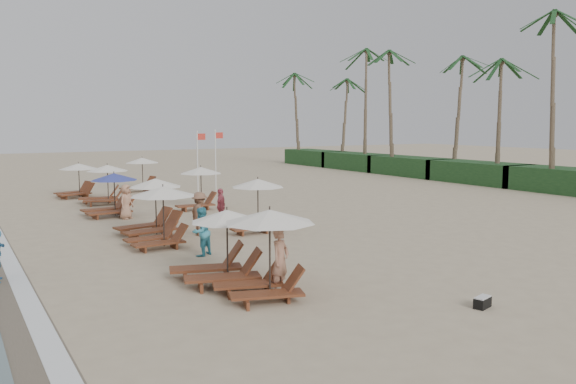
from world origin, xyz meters
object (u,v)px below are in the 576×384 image
lounger_station_5 (103,186)px  beachgoer_far_b (126,202)px  beachgoer_far_a (221,206)px  duffel_bag (482,302)px  lounger_station_6 (75,180)px  inland_station_0 (256,198)px  lounger_station_1 (218,249)px  lounger_station_4 (109,196)px  inland_station_2 (139,172)px  flag_pole_near (198,159)px  lounger_station_0 (263,251)px  lounger_station_3 (149,211)px  beachgoer_mid_a (201,232)px  inland_station_1 (198,184)px  beachgoer_mid_b (200,214)px  lounger_station_2 (158,215)px  beachgoer_near (280,260)px

lounger_station_5 → beachgoer_far_b: size_ratio=1.68×
beachgoer_far_a → duffel_bag: beachgoer_far_a is taller
lounger_station_6 → beachgoer_far_a: 13.79m
inland_station_0 → beachgoer_far_a: 2.73m
lounger_station_1 → lounger_station_4: bearing=89.2°
inland_station_2 → flag_pole_near: bearing=-56.5°
lounger_station_0 → flag_pole_near: 22.24m
flag_pole_near → lounger_station_3: bearing=-120.6°
beachgoer_mid_a → duffel_bag: size_ratio=3.00×
lounger_station_4 → duffel_bag: bearing=-76.9°
beachgoer_far_a → beachgoer_far_b: 4.86m
lounger_station_4 → lounger_station_5: size_ratio=0.98×
inland_station_0 → inland_station_1: size_ratio=0.94×
lounger_station_3 → beachgoer_far_a: size_ratio=1.70×
lounger_station_3 → beachgoer_far_b: bearing=86.2°
lounger_station_5 → duffel_bag: size_ratio=4.99×
lounger_station_6 → beachgoer_mid_b: (1.95, -15.30, -0.18)m
lounger_station_2 → lounger_station_5: size_ratio=0.93×
beachgoer_mid_b → lounger_station_4: bearing=8.1°
beachgoer_near → lounger_station_1: bearing=89.3°
lounger_station_3 → beachgoer_far_a: bearing=14.2°
lounger_station_3 → duffel_bag: bearing=-72.4°
lounger_station_0 → lounger_station_2: lounger_station_0 is taller
lounger_station_1 → lounger_station_4: 13.59m
lounger_station_0 → lounger_station_1: 2.07m
lounger_station_2 → inland_station_2: inland_station_2 is taller
lounger_station_2 → lounger_station_3: 2.43m
inland_station_1 → flag_pole_near: 6.26m
inland_station_0 → beachgoer_far_a: (-0.42, 2.62, -0.65)m
lounger_station_1 → beachgoer_mid_b: lounger_station_1 is taller
lounger_station_5 → lounger_station_6: bearing=101.1°
lounger_station_2 → lounger_station_1: bearing=-90.2°
lounger_station_3 → beachgoer_mid_a: bearing=-84.8°
lounger_station_3 → inland_station_1: size_ratio=1.01×
inland_station_2 → beachgoer_near: (-3.49, -24.94, -0.39)m
lounger_station_2 → flag_pole_near: flag_pole_near is taller
beachgoer_far_a → beachgoer_far_b: size_ratio=0.98×
lounger_station_3 → beachgoer_mid_b: (1.75, -1.14, -0.12)m
inland_station_0 → beachgoer_far_b: bearing=120.8°
lounger_station_2 → inland_station_2: 18.23m
lounger_station_6 → inland_station_2: (4.30, 1.11, 0.21)m
lounger_station_3 → lounger_station_2: bearing=-98.9°
lounger_station_2 → lounger_station_5: bearing=85.8°
lounger_station_2 → lounger_station_3: bearing=81.1°
lounger_station_3 → lounger_station_0: bearing=-90.1°
lounger_station_0 → inland_station_1: (4.41, 15.43, 0.11)m
lounger_station_5 → beachgoer_near: 19.94m
lounger_station_1 → beachgoer_far_b: (0.69, 12.32, -0.12)m
lounger_station_1 → lounger_station_6: size_ratio=0.99×
beachgoer_mid_b → lounger_station_3: bearing=49.3°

